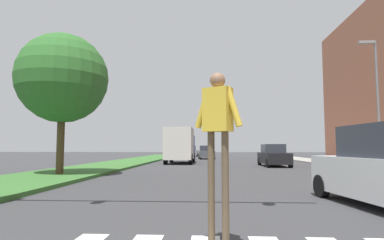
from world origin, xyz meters
The scene contains 11 objects.
ground_plane centered at (0.00, 30.00, 0.00)m, with size 140.00×140.00×0.00m, color #38383A.
median_strip centered at (-8.35, 28.00, 0.07)m, with size 4.33×64.00×0.15m, color #386B2D.
tree_mid centered at (-8.15, 17.75, 4.85)m, with size 4.44×4.44×6.93m.
sidewalk_right centered at (9.31, 28.00, 0.07)m, with size 3.00×64.00×0.15m, color #9E9991.
traffic_light_gantry centered at (-4.16, 8.78, 4.33)m, with size 8.09×0.30×6.00m.
street_lamp_right centered at (8.72, 21.26, 4.59)m, with size 1.02×0.24×7.50m.
pedestrian_performer centered at (-0.71, 6.80, 1.66)m, with size 0.70×0.44×2.49m.
sedan_midblock centered at (3.96, 27.23, 0.77)m, with size 1.89×4.37×1.67m.
sedan_distant centered at (-1.31, 42.44, 0.76)m, with size 2.17×4.41×1.64m.
sedan_far_horizon centered at (-3.91, 51.67, 0.78)m, with size 2.28×4.67×1.67m.
truck_box_delivery centered at (-3.52, 31.25, 1.63)m, with size 2.40×6.20×3.10m.
Camera 1 is at (-0.82, 2.23, 1.43)m, focal length 30.36 mm.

